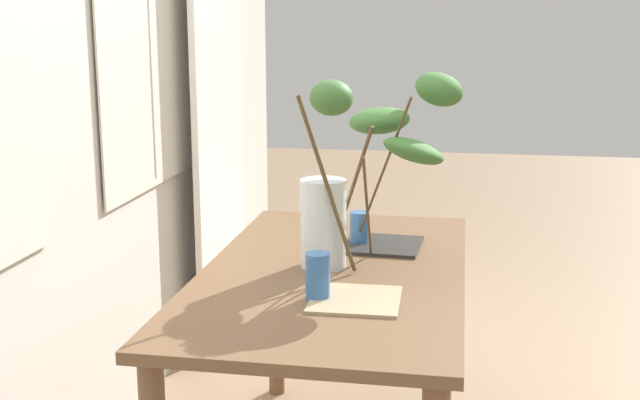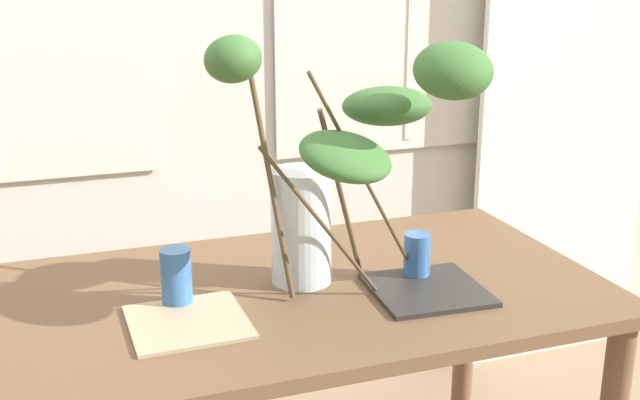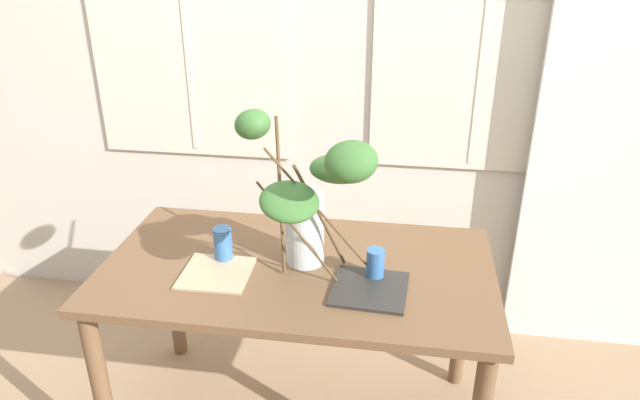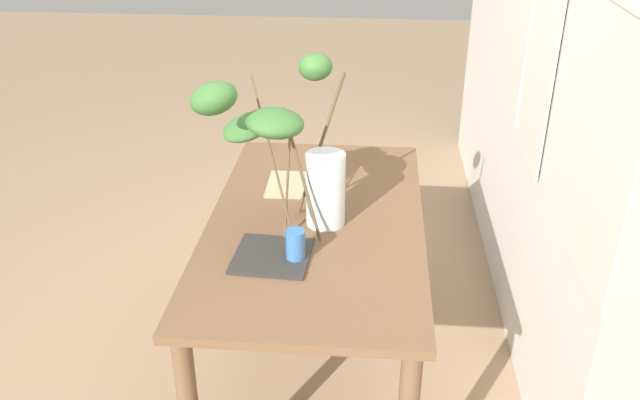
# 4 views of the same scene
# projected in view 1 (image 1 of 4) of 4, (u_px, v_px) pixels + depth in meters

# --- Properties ---
(back_wall_with_windows) EXTENTS (5.29, 0.14, 2.64)m
(back_wall_with_windows) POSITION_uv_depth(u_px,v_px,m) (49.00, 80.00, 2.57)
(back_wall_with_windows) COLOR beige
(back_wall_with_windows) RESTS_ON ground
(curtain_sheer_side) EXTENTS (0.73, 0.03, 2.21)m
(curtain_sheer_side) POSITION_uv_depth(u_px,v_px,m) (219.00, 109.00, 3.83)
(curtain_sheer_side) COLOR white
(curtain_sheer_side) RESTS_ON ground
(dining_table) EXTENTS (1.45, 0.80, 0.76)m
(dining_table) POSITION_uv_depth(u_px,v_px,m) (334.00, 302.00, 2.57)
(dining_table) COLOR brown
(dining_table) RESTS_ON ground
(vase_with_branches) EXTENTS (0.56, 0.52, 0.62)m
(vase_with_branches) POSITION_uv_depth(u_px,v_px,m) (364.00, 166.00, 2.52)
(vase_with_branches) COLOR silver
(vase_with_branches) RESTS_ON dining_table
(drinking_glass_blue_left) EXTENTS (0.07, 0.07, 0.13)m
(drinking_glass_blue_left) POSITION_uv_depth(u_px,v_px,m) (319.00, 276.00, 2.26)
(drinking_glass_blue_left) COLOR #386BAD
(drinking_glass_blue_left) RESTS_ON dining_table
(drinking_glass_blue_right) EXTENTS (0.07, 0.07, 0.11)m
(drinking_glass_blue_right) POSITION_uv_depth(u_px,v_px,m) (359.00, 228.00, 2.80)
(drinking_glass_blue_right) COLOR #386BAD
(drinking_glass_blue_right) RESTS_ON dining_table
(plate_square_left) EXTENTS (0.25, 0.25, 0.01)m
(plate_square_left) POSITION_uv_depth(u_px,v_px,m) (355.00, 299.00, 2.26)
(plate_square_left) COLOR tan
(plate_square_left) RESTS_ON dining_table
(plate_square_right) EXTENTS (0.27, 0.27, 0.01)m
(plate_square_right) POSITION_uv_depth(u_px,v_px,m) (382.00, 245.00, 2.79)
(plate_square_right) COLOR #2D2B28
(plate_square_right) RESTS_ON dining_table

